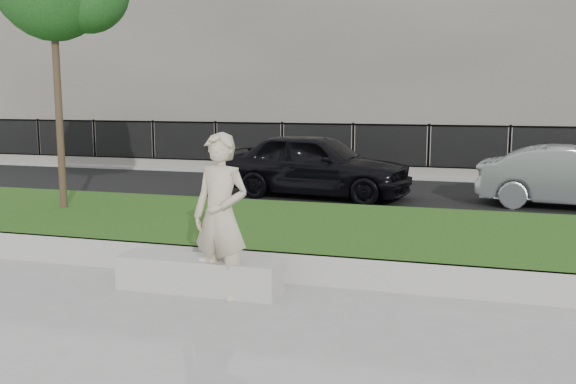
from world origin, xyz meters
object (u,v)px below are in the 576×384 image
(man, at_px, (221,216))
(car_dark, at_px, (316,165))
(stone_bench, at_px, (199,274))
(book, at_px, (209,259))
(car_silver, at_px, (576,178))

(man, height_order, car_dark, man)
(stone_bench, relative_size, car_dark, 0.46)
(book, relative_size, car_dark, 0.05)
(man, relative_size, car_silver, 0.50)
(stone_bench, relative_size, man, 1.04)
(car_dark, bearing_deg, man, -167.04)
(stone_bench, xyz_separation_m, car_silver, (5.32, 7.49, 0.49))
(book, distance_m, car_silver, 9.15)
(man, xyz_separation_m, car_silver, (4.95, 7.64, -0.31))
(man, distance_m, book, 0.60)
(stone_bench, relative_size, book, 9.81)
(man, bearing_deg, stone_bench, 168.35)
(man, bearing_deg, car_silver, 67.62)
(stone_bench, relative_size, car_silver, 0.52)
(book, bearing_deg, stone_bench, 169.47)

